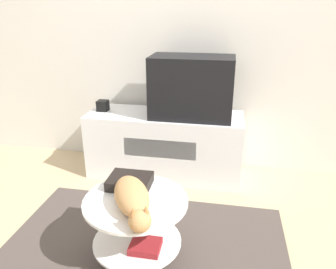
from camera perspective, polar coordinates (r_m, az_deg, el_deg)
The scene contains 9 objects.
ground_plane at distance 2.18m, azimuth -4.31°, elevation -19.74°, with size 12.00×12.00×0.00m, color tan.
wall_back at distance 2.98m, azimuth 1.99°, elevation 19.00°, with size 8.00×0.05×2.60m.
rug at distance 2.17m, azimuth -4.32°, elevation -19.54°, with size 1.77×1.19×0.02m.
tv_stand at distance 2.91m, azimuth -0.56°, elevation -1.73°, with size 1.34×0.46×0.56m.
tv at distance 2.70m, azimuth 4.15°, elevation 8.21°, with size 0.67×0.37×0.50m.
speaker at distance 2.96m, azimuth -11.28°, elevation 4.95°, with size 0.09×0.09×0.09m.
coffee_table at distance 1.94m, azimuth -5.42°, elevation -14.99°, with size 0.59×0.59×0.41m.
dvd_box at distance 1.98m, azimuth -6.64°, elevation -8.11°, with size 0.25×0.20×0.06m.
cat at distance 1.76m, azimuth -6.22°, elevation -10.94°, with size 0.33×0.54×0.13m.
Camera 1 is at (0.45, -1.57, 1.44)m, focal length 35.00 mm.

